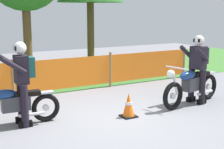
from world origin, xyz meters
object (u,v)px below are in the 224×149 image
Objects in this scene: motorcycle_trailing at (13,105)px; rider_trailing at (22,79)px; motorcycle_lead at (192,85)px; traffic_cone at (129,105)px; rider_lead at (198,65)px.

rider_trailing is at bearing -179.49° from motorcycle_trailing.
motorcycle_lead is 4.04m from rider_trailing.
motorcycle_lead is 4.22m from motorcycle_trailing.
motorcycle_lead is at bearing 175.22° from motorcycle_trailing.
traffic_cone is (2.11, -0.63, -0.69)m from rider_trailing.
traffic_cone is at bearing -9.37° from motorcycle_lead.
traffic_cone is at bearing 167.64° from motorcycle_trailing.
rider_lead reaches higher than motorcycle_lead.
traffic_cone is (2.31, -0.64, -0.17)m from motorcycle_trailing.
rider_lead is at bearing 3.07° from traffic_cone.
motorcycle_trailing is 0.56m from rider_trailing.
motorcycle_lead reaches higher than motorcycle_trailing.
rider_lead is (0.22, 0.05, 0.47)m from motorcycle_lead.
rider_trailing is (-4.20, 0.52, 0.00)m from rider_lead.
motorcycle_lead is 1.88m from traffic_cone.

